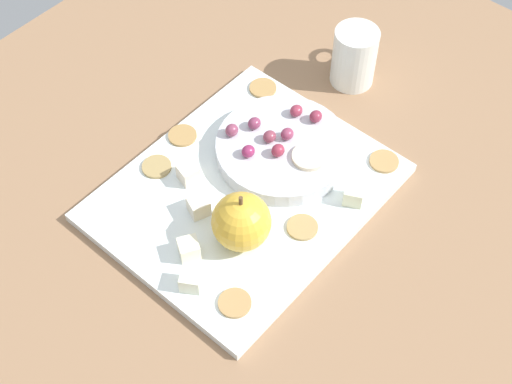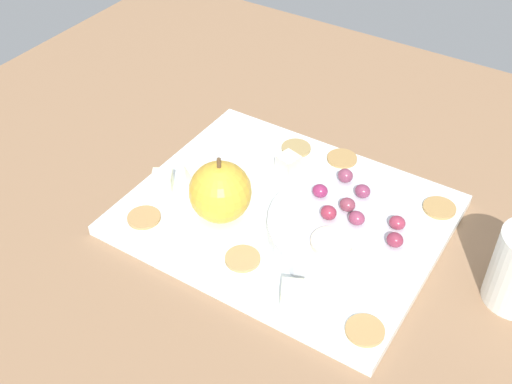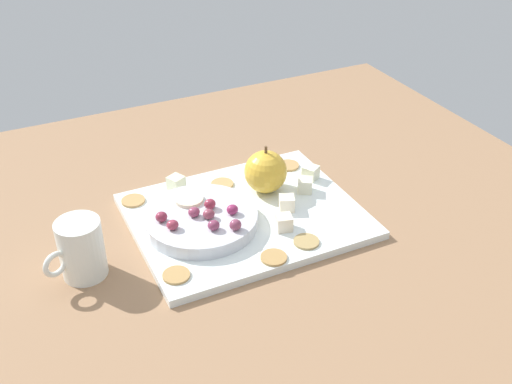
# 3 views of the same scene
# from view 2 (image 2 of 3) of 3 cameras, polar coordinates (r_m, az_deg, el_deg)

# --- Properties ---
(table) EXTENTS (1.17, 1.02, 0.03)m
(table) POSITION_cam_2_polar(r_m,az_deg,el_deg) (0.80, 1.80, -3.29)
(table) COLOR #946E4E
(table) RESTS_ON ground
(platter) EXTENTS (0.37, 0.30, 0.01)m
(platter) POSITION_cam_2_polar(r_m,az_deg,el_deg) (0.79, 2.62, -2.04)
(platter) COLOR white
(platter) RESTS_ON table
(serving_dish) EXTENTS (0.18, 0.18, 0.02)m
(serving_dish) POSITION_cam_2_polar(r_m,az_deg,el_deg) (0.75, 7.97, -3.14)
(serving_dish) COLOR silver
(serving_dish) RESTS_ON platter
(apple_whole) EXTENTS (0.07, 0.07, 0.07)m
(apple_whole) POSITION_cam_2_polar(r_m,az_deg,el_deg) (0.75, -3.20, 0.01)
(apple_whole) COLOR gold
(apple_whole) RESTS_ON platter
(apple_stem) EXTENTS (0.01, 0.01, 0.01)m
(apple_stem) POSITION_cam_2_polar(r_m,az_deg,el_deg) (0.73, -3.32, 2.61)
(apple_stem) COLOR brown
(apple_stem) RESTS_ON apple_whole
(cheese_cube_0) EXTENTS (0.03, 0.03, 0.02)m
(cheese_cube_0) POSITION_cam_2_polar(r_m,az_deg,el_deg) (0.82, -5.25, 1.47)
(cheese_cube_0) COLOR #F5F0CD
(cheese_cube_0) RESTS_ON platter
(cheese_cube_1) EXTENTS (0.03, 0.03, 0.02)m
(cheese_cube_1) POSITION_cam_2_polar(r_m,az_deg,el_deg) (0.81, -0.64, 1.50)
(cheese_cube_1) COLOR #F9EACC
(cheese_cube_1) RESTS_ON platter
(cheese_cube_2) EXTENTS (0.03, 0.03, 0.02)m
(cheese_cube_2) POSITION_cam_2_polar(r_m,az_deg,el_deg) (0.83, 2.88, 2.53)
(cheese_cube_2) COLOR #F5E3C5
(cheese_cube_2) RESTS_ON platter
(cheese_cube_3) EXTENTS (0.03, 0.03, 0.02)m
(cheese_cube_3) POSITION_cam_2_polar(r_m,az_deg,el_deg) (0.68, 3.32, -9.11)
(cheese_cube_3) COLOR #EBECC0
(cheese_cube_3) RESTS_ON platter
(cheese_cube_4) EXTENTS (0.03, 0.03, 0.02)m
(cheese_cube_4) POSITION_cam_2_polar(r_m,az_deg,el_deg) (0.81, -8.33, 0.95)
(cheese_cube_4) COLOR white
(cheese_cube_4) RESTS_ON platter
(cracker_0) EXTENTS (0.04, 0.04, 0.00)m
(cracker_0) POSITION_cam_2_polar(r_m,az_deg,el_deg) (0.72, -1.20, -5.95)
(cracker_0) COLOR tan
(cracker_0) RESTS_ON platter
(cracker_1) EXTENTS (0.04, 0.04, 0.00)m
(cracker_1) POSITION_cam_2_polar(r_m,az_deg,el_deg) (0.82, 16.00, -1.37)
(cracker_1) COLOR #B1874E
(cracker_1) RESTS_ON platter
(cracker_2) EXTENTS (0.04, 0.04, 0.00)m
(cracker_2) POSITION_cam_2_polar(r_m,az_deg,el_deg) (0.67, 9.67, -12.04)
(cracker_2) COLOR tan
(cracker_2) RESTS_ON platter
(cracker_3) EXTENTS (0.04, 0.04, 0.00)m
(cracker_3) POSITION_cam_2_polar(r_m,az_deg,el_deg) (0.88, 3.59, 3.92)
(cracker_3) COLOR tan
(cracker_3) RESTS_ON platter
(cracker_4) EXTENTS (0.04, 0.04, 0.00)m
(cracker_4) POSITION_cam_2_polar(r_m,az_deg,el_deg) (0.78, -9.94, -2.26)
(cracker_4) COLOR tan
(cracker_4) RESTS_ON platter
(cracker_5) EXTENTS (0.04, 0.04, 0.00)m
(cracker_5) POSITION_cam_2_polar(r_m,az_deg,el_deg) (0.87, 7.66, 2.98)
(cracker_5) COLOR #AE854C
(cracker_5) RESTS_ON platter
(grape_0) EXTENTS (0.02, 0.02, 0.02)m
(grape_0) POSITION_cam_2_polar(r_m,az_deg,el_deg) (0.74, 8.95, -2.31)
(grape_0) COLOR #8C3754
(grape_0) RESTS_ON serving_dish
(grape_1) EXTENTS (0.02, 0.02, 0.02)m
(grape_1) POSITION_cam_2_polar(r_m,az_deg,el_deg) (0.72, 12.21, -4.27)
(grape_1) COLOR maroon
(grape_1) RESTS_ON serving_dish
(grape_2) EXTENTS (0.02, 0.02, 0.02)m
(grape_2) POSITION_cam_2_polar(r_m,az_deg,el_deg) (0.77, 9.47, 0.07)
(grape_2) COLOR #823554
(grape_2) RESTS_ON serving_dish
(grape_3) EXTENTS (0.02, 0.02, 0.02)m
(grape_3) POSITION_cam_2_polar(r_m,az_deg,el_deg) (0.74, 6.35, -2.00)
(grape_3) COLOR #932B40
(grape_3) RESTS_ON serving_dish
(grape_4) EXTENTS (0.02, 0.02, 0.02)m
(grape_4) POSITION_cam_2_polar(r_m,az_deg,el_deg) (0.74, 12.46, -2.68)
(grape_4) COLOR #953046
(grape_4) RESTS_ON serving_dish
(grape_5) EXTENTS (0.02, 0.02, 0.02)m
(grape_5) POSITION_cam_2_polar(r_m,az_deg,el_deg) (0.79, 7.96, 1.45)
(grape_5) COLOR #843A54
(grape_5) RESTS_ON serving_dish
(grape_6) EXTENTS (0.02, 0.02, 0.02)m
(grape_6) POSITION_cam_2_polar(r_m,az_deg,el_deg) (0.77, 5.73, 0.10)
(grape_6) COLOR #8D2754
(grape_6) RESTS_ON serving_dish
(grape_7) EXTENTS (0.02, 0.02, 0.02)m
(grape_7) POSITION_cam_2_polar(r_m,az_deg,el_deg) (0.75, 8.14, -1.12)
(grape_7) COLOR #853849
(grape_7) RESTS_ON serving_dish
(apple_slice_0) EXTENTS (0.05, 0.05, 0.01)m
(apple_slice_0) POSITION_cam_2_polar(r_m,az_deg,el_deg) (0.71, 6.75, -4.47)
(apple_slice_0) COLOR beige
(apple_slice_0) RESTS_ON serving_dish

